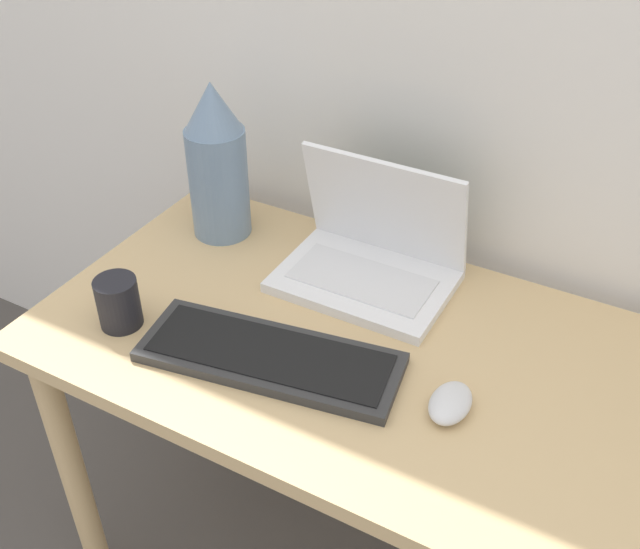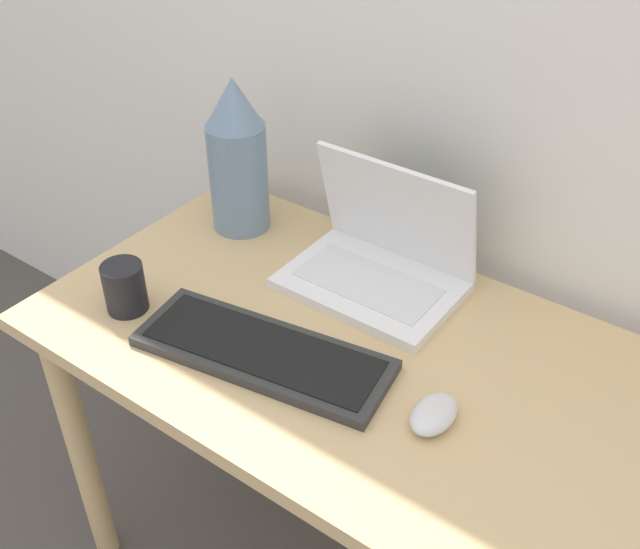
{
  "view_description": "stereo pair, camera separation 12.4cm",
  "coord_description": "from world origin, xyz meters",
  "px_view_note": "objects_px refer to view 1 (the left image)",
  "views": [
    {
      "loc": [
        0.41,
        -0.55,
        1.54
      ],
      "look_at": [
        -0.07,
        0.32,
        0.8
      ],
      "focal_mm": 42.0,
      "sensor_mm": 36.0,
      "label": 1
    },
    {
      "loc": [
        0.51,
        -0.49,
        1.54
      ],
      "look_at": [
        -0.07,
        0.32,
        0.8
      ],
      "focal_mm": 42.0,
      "sensor_mm": 36.0,
      "label": 2
    }
  ],
  "objects_px": {
    "keyboard": "(270,357)",
    "vase": "(217,162)",
    "mug": "(118,303)",
    "mouse": "(450,403)",
    "laptop": "(371,255)"
  },
  "relations": [
    {
      "from": "keyboard",
      "to": "vase",
      "type": "relative_size",
      "value": 1.4
    },
    {
      "from": "mug",
      "to": "mouse",
      "type": "bearing_deg",
      "value": 8.0
    },
    {
      "from": "laptop",
      "to": "mouse",
      "type": "distance_m",
      "value": 0.36
    },
    {
      "from": "keyboard",
      "to": "vase",
      "type": "xyz_separation_m",
      "value": [
        -0.29,
        0.29,
        0.15
      ]
    },
    {
      "from": "laptop",
      "to": "vase",
      "type": "height_order",
      "value": "vase"
    },
    {
      "from": "laptop",
      "to": "vase",
      "type": "xyz_separation_m",
      "value": [
        -0.34,
        0.0,
        0.11
      ]
    },
    {
      "from": "keyboard",
      "to": "mouse",
      "type": "bearing_deg",
      "value": 7.47
    },
    {
      "from": "mouse",
      "to": "vase",
      "type": "distance_m",
      "value": 0.65
    },
    {
      "from": "mouse",
      "to": "keyboard",
      "type": "bearing_deg",
      "value": -172.53
    },
    {
      "from": "mouse",
      "to": "vase",
      "type": "relative_size",
      "value": 0.3
    },
    {
      "from": "laptop",
      "to": "keyboard",
      "type": "xyz_separation_m",
      "value": [
        -0.04,
        -0.29,
        -0.04
      ]
    },
    {
      "from": "vase",
      "to": "laptop",
      "type": "bearing_deg",
      "value": -0.17
    },
    {
      "from": "laptop",
      "to": "mug",
      "type": "relative_size",
      "value": 3.42
    },
    {
      "from": "mouse",
      "to": "mug",
      "type": "xyz_separation_m",
      "value": [
        -0.57,
        -0.08,
        0.03
      ]
    },
    {
      "from": "laptop",
      "to": "keyboard",
      "type": "bearing_deg",
      "value": -98.51
    }
  ]
}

